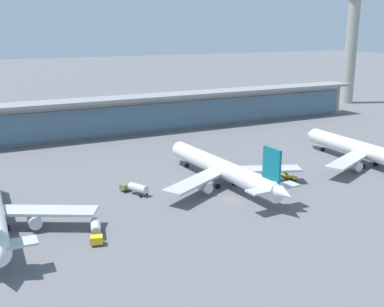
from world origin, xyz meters
TOP-DOWN VIEW (x-y plane):
  - ground_plane at (0.00, 0.00)m, footprint 1200.00×1200.00m
  - airliner_centre_stand at (3.94, 10.37)m, footprint 43.31×56.39m
  - airliner_right_stand at (53.41, 6.33)m, footprint 43.37×56.32m
  - service_truck_near_nose_yellow at (23.72, 7.06)m, footprint 2.56×6.93m
  - service_truck_under_wing_olive at (-20.00, 14.75)m, footprint 5.69×8.74m
  - service_truck_at_far_stand_yellow at (-36.40, -6.35)m, footprint 4.36×8.89m
  - terminal_building at (0.00, 85.17)m, footprint 232.48×12.80m
  - control_tower at (142.43, 104.92)m, footprint 12.00×12.00m

SIDE VIEW (x-z plane):
  - ground_plane at x=0.00m, z-range 0.00..0.00m
  - service_truck_near_nose_yellow at x=23.72m, z-range -0.54..2.16m
  - service_truck_under_wing_olive at x=-20.00m, z-range 0.23..3.18m
  - service_truck_at_far_stand_yellow at x=-36.40m, z-range 0.23..3.18m
  - airliner_centre_stand at x=3.94m, z-range -2.78..12.23m
  - airliner_right_stand at x=53.41m, z-range -2.78..12.23m
  - terminal_building at x=0.00m, z-range 0.27..15.47m
  - control_tower at x=142.43m, z-range 3.30..76.92m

